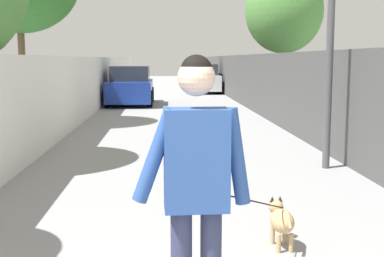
{
  "coord_description": "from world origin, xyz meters",
  "views": [
    {
      "loc": [
        -1.02,
        0.39,
        1.81
      ],
      "look_at": [
        4.93,
        0.06,
        1.0
      ],
      "focal_mm": 47.7,
      "sensor_mm": 36.0,
      "label": 1
    }
  ],
  "objects_px": {
    "tree_right_distant": "(284,11)",
    "car_near": "(131,87)",
    "car_far": "(202,79)",
    "person_skateboarder": "(196,178)",
    "dog": "(281,219)"
  },
  "relations": [
    {
      "from": "person_skateboarder",
      "to": "car_near",
      "type": "height_order",
      "value": "person_skateboarder"
    },
    {
      "from": "car_far",
      "to": "car_near",
      "type": "bearing_deg",
      "value": 154.38
    },
    {
      "from": "tree_right_distant",
      "to": "car_near",
      "type": "distance_m",
      "value": 6.74
    },
    {
      "from": "person_skateboarder",
      "to": "car_far",
      "type": "distance_m",
      "value": 24.84
    },
    {
      "from": "tree_right_distant",
      "to": "car_near",
      "type": "relative_size",
      "value": 1.35
    },
    {
      "from": "car_near",
      "to": "dog",
      "type": "bearing_deg",
      "value": -171.23
    },
    {
      "from": "tree_right_distant",
      "to": "car_far",
      "type": "bearing_deg",
      "value": 18.65
    },
    {
      "from": "person_skateboarder",
      "to": "dog",
      "type": "xyz_separation_m",
      "value": [
        1.75,
        -0.93,
        -0.84
      ]
    },
    {
      "from": "car_near",
      "to": "person_skateboarder",
      "type": "bearing_deg",
      "value": -175.09
    },
    {
      "from": "dog",
      "to": "car_near",
      "type": "bearing_deg",
      "value": 8.77
    },
    {
      "from": "person_skateboarder",
      "to": "car_near",
      "type": "distance_m",
      "value": 17.68
    },
    {
      "from": "tree_right_distant",
      "to": "car_near",
      "type": "height_order",
      "value": "tree_right_distant"
    },
    {
      "from": "car_near",
      "to": "tree_right_distant",
      "type": "bearing_deg",
      "value": -95.11
    },
    {
      "from": "dog",
      "to": "car_far",
      "type": "relative_size",
      "value": 0.53
    },
    {
      "from": "tree_right_distant",
      "to": "car_far",
      "type": "xyz_separation_m",
      "value": [
        7.69,
        2.6,
        -2.96
      ]
    }
  ]
}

